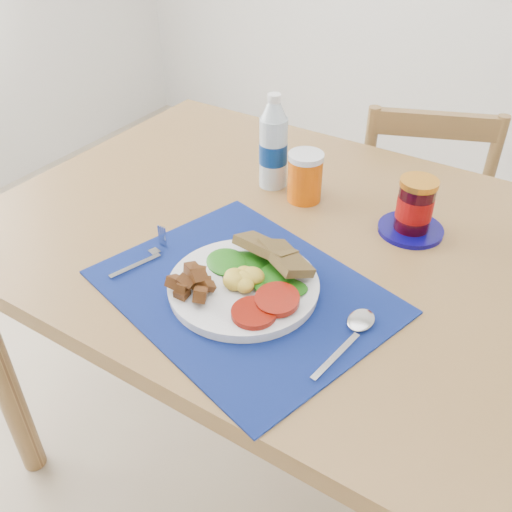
{
  "coord_description": "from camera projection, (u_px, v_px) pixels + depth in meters",
  "views": [
    {
      "loc": [
        0.37,
        -0.64,
        1.39
      ],
      "look_at": [
        -0.06,
        0.03,
        0.8
      ],
      "focal_mm": 40.0,
      "sensor_mm": 36.0,
      "label": 1
    }
  ],
  "objects": [
    {
      "name": "table",
      "position": [
        325.0,
        277.0,
        1.16
      ],
      "size": [
        1.4,
        0.9,
        0.75
      ],
      "color": "brown",
      "rests_on": "ground"
    },
    {
      "name": "chair_far",
      "position": [
        417.0,
        199.0,
        1.69
      ],
      "size": [
        0.48,
        0.47,
        1.01
      ],
      "rotation": [
        0.0,
        0.0,
        3.53
      ],
      "color": "brown",
      "rests_on": "ground"
    },
    {
      "name": "placemat",
      "position": [
        244.0,
        291.0,
        0.99
      ],
      "size": [
        0.56,
        0.49,
        0.0
      ],
      "primitive_type": "cube",
      "rotation": [
        0.0,
        0.0,
        -0.27
      ],
      "color": "black",
      "rests_on": "table"
    },
    {
      "name": "breakfast_plate",
      "position": [
        240.0,
        283.0,
        0.98
      ],
      "size": [
        0.26,
        0.26,
        0.06
      ],
      "rotation": [
        0.0,
        0.0,
        -0.25
      ],
      "color": "silver",
      "rests_on": "placemat"
    },
    {
      "name": "fork",
      "position": [
        148.0,
        257.0,
        1.07
      ],
      "size": [
        0.04,
        0.15,
        0.0
      ],
      "rotation": [
        0.0,
        0.0,
        -0.3
      ],
      "color": "#B2B5BA",
      "rests_on": "placemat"
    },
    {
      "name": "spoon",
      "position": [
        353.0,
        332.0,
        0.91
      ],
      "size": [
        0.04,
        0.18,
        0.01
      ],
      "rotation": [
        0.0,
        0.0,
        -0.13
      ],
      "color": "#B2B5BA",
      "rests_on": "placemat"
    },
    {
      "name": "water_bottle",
      "position": [
        273.0,
        147.0,
        1.24
      ],
      "size": [
        0.06,
        0.06,
        0.21
      ],
      "color": "#ADBFCC",
      "rests_on": "table"
    },
    {
      "name": "juice_glass",
      "position": [
        305.0,
        178.0,
        1.22
      ],
      "size": [
        0.07,
        0.07,
        0.1
      ],
      "primitive_type": "cylinder",
      "color": "#D05205",
      "rests_on": "table"
    },
    {
      "name": "jam_on_saucer",
      "position": [
        414.0,
        210.0,
        1.12
      ],
      "size": [
        0.13,
        0.13,
        0.12
      ],
      "color": "#09055A",
      "rests_on": "table"
    }
  ]
}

